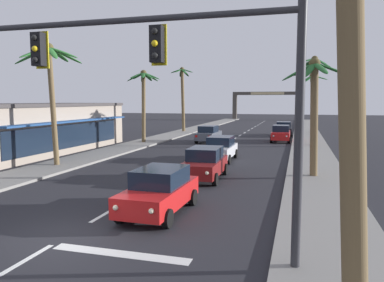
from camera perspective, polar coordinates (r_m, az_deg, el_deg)
ground_plane at (r=12.41m, az=-18.92°, el=-13.77°), size 220.00×220.00×0.00m
sidewalk_right at (r=29.83m, az=17.72°, el=-2.05°), size 3.20×110.00×0.14m
sidewalk_left at (r=33.19m, az=-10.30°, el=-1.05°), size 3.20×110.00×0.14m
lane_markings at (r=30.43m, az=3.73°, el=-1.74°), size 4.28×88.15×0.01m
traffic_signal_mast at (r=9.77m, az=-4.30°, el=11.06°), size 10.73×0.41×7.17m
sedan_lead_at_stop_bar at (r=14.05m, az=-4.94°, el=-7.49°), size 2.02×4.48×1.68m
sedan_third_in_queue at (r=20.03m, az=1.94°, el=-3.37°), size 2.01×4.47×1.68m
sedan_fifth_in_queue at (r=26.33m, az=4.32°, el=-1.10°), size 1.95×4.45×1.68m
sedan_oncoming_far at (r=37.80m, az=2.53°, el=1.10°), size 2.03×4.48×1.68m
sedan_parked_nearest_kerb at (r=39.40m, az=13.34°, el=1.14°), size 1.97×4.46×1.68m
sedan_parked_mid_kerb at (r=46.08m, az=13.73°, el=1.83°), size 2.08×4.50×1.68m
palm_left_second at (r=25.16m, az=-20.61°, el=9.17°), size 4.15×4.36×7.70m
palm_left_third at (r=37.00m, az=-7.34°, el=7.59°), size 3.32×3.37×7.13m
palm_left_farthest at (r=50.01m, az=-1.43°, el=7.64°), size 3.16×2.89×8.58m
palm_right_second at (r=21.01m, az=18.06°, el=6.36°), size 3.53×3.60×6.39m
palm_right_third at (r=35.90m, az=18.13°, el=7.88°), size 3.12×3.20×8.17m
palm_right_farthest at (r=50.72m, az=17.74°, el=7.64°), size 3.65×3.72×7.65m
storefront_strip_left at (r=32.97m, az=-22.99°, el=1.85°), size 7.97×18.20×3.95m
town_gateway_arch at (r=84.44m, az=11.36°, el=5.92°), size 15.24×0.90×6.15m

